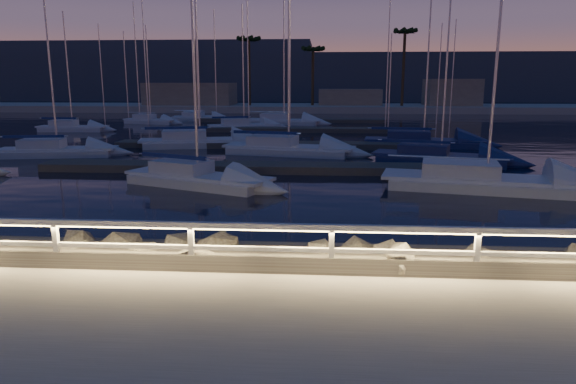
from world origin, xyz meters
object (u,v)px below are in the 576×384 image
at_px(sailboat_f, 55,150).
at_px(sailboat_k, 282,120).
at_px(sailboat_h, 437,156).
at_px(sailboat_n, 199,118).
at_px(guard_rail, 142,234).
at_px(sailboat_m, 197,117).
at_px(sailboat_b, 195,176).
at_px(sailboat_c, 197,141).
at_px(sailboat_e, 71,127).
at_px(sailboat_g, 285,148).
at_px(sailboat_d, 481,180).
at_px(sailboat_j, 242,126).
at_px(sailboat_l, 420,141).
at_px(sailboat_i, 150,120).

bearing_deg(sailboat_f, sailboat_k, 54.35).
height_order(sailboat_h, sailboat_n, sailboat_h).
height_order(guard_rail, sailboat_m, sailboat_m).
height_order(sailboat_b, sailboat_c, sailboat_c).
distance_m(sailboat_e, sailboat_m, 18.06).
distance_m(guard_rail, sailboat_g, 22.67).
xyz_separation_m(sailboat_d, sailboat_h, (-0.24, 7.64, -0.04)).
bearing_deg(sailboat_d, sailboat_b, -168.09).
relative_size(sailboat_f, sailboat_j, 1.02).
bearing_deg(sailboat_b, sailboat_n, 126.37).
bearing_deg(sailboat_j, sailboat_e, 168.67).
distance_m(sailboat_h, sailboat_l, 7.78).
bearing_deg(sailboat_m, sailboat_d, -74.74).
xyz_separation_m(sailboat_f, sailboat_l, (23.92, 6.77, 0.00)).
relative_size(sailboat_j, sailboat_k, 0.85).
xyz_separation_m(sailboat_c, sailboat_l, (16.16, 1.34, -0.03)).
relative_size(sailboat_c, sailboat_k, 1.03).
bearing_deg(sailboat_j, sailboat_i, 127.85).
distance_m(sailboat_c, sailboat_i, 23.25).
distance_m(sailboat_f, sailboat_k, 28.97).
distance_m(sailboat_d, sailboat_k, 36.71).
height_order(sailboat_f, sailboat_i, sailboat_f).
bearing_deg(sailboat_d, sailboat_c, 150.66).
bearing_deg(sailboat_k, sailboat_b, -81.68).
bearing_deg(sailboat_d, sailboat_g, 143.40).
bearing_deg(sailboat_m, sailboat_j, -73.14).
xyz_separation_m(sailboat_f, sailboat_n, (1.75, 30.79, -0.02)).
height_order(sailboat_k, sailboat_n, sailboat_k).
height_order(sailboat_d, sailboat_k, sailboat_d).
bearing_deg(guard_rail, sailboat_h, 61.99).
distance_m(guard_rail, sailboat_k, 46.94).
height_order(sailboat_f, sailboat_n, sailboat_f).
xyz_separation_m(sailboat_b, sailboat_e, (-18.20, 24.99, 0.00)).
bearing_deg(sailboat_k, sailboat_l, -48.86).
relative_size(sailboat_k, sailboat_l, 0.99).
height_order(sailboat_b, sailboat_m, sailboat_b).
xyz_separation_m(guard_rail, sailboat_n, (-11.26, 51.47, -0.97)).
height_order(sailboat_j, sailboat_k, sailboat_k).
xyz_separation_m(guard_rail, sailboat_j, (-4.12, 39.96, -0.96)).
height_order(sailboat_i, sailboat_l, sailboat_l).
bearing_deg(guard_rail, sailboat_n, 102.34).
height_order(sailboat_i, sailboat_n, sailboat_n).
distance_m(sailboat_b, sailboat_h, 14.54).
xyz_separation_m(sailboat_i, sailboat_j, (11.67, -6.89, 0.00)).
xyz_separation_m(sailboat_d, sailboat_k, (-11.46, 34.87, 0.00)).
relative_size(sailboat_i, sailboat_m, 1.05).
relative_size(sailboat_g, sailboat_n, 1.25).
relative_size(guard_rail, sailboat_l, 3.12).
xyz_separation_m(sailboat_b, sailboat_d, (12.63, -0.03, 0.02)).
bearing_deg(sailboat_n, sailboat_i, -129.25).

